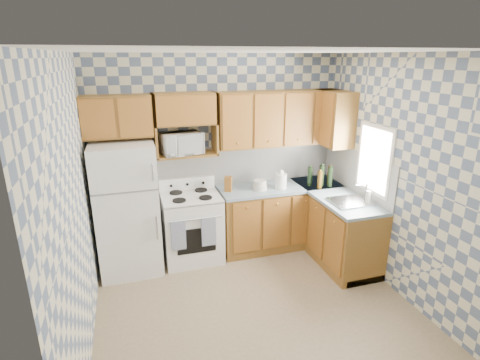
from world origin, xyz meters
name	(u,v)px	position (x,y,z in m)	size (l,w,h in m)	color
floor	(255,307)	(0.00, 0.00, 0.00)	(3.40, 3.40, 0.00)	#7B684D
back_wall	(219,155)	(0.00, 1.60, 1.35)	(3.40, 0.02, 2.70)	slate
right_wall	(399,178)	(1.70, 0.00, 1.35)	(0.02, 3.20, 2.70)	slate
backsplash_back	(246,163)	(0.40, 1.59, 1.20)	(2.60, 0.01, 0.56)	white
backsplash_right	(356,171)	(1.69, 0.80, 1.20)	(0.01, 1.60, 0.56)	white
refrigerator	(127,209)	(-1.27, 1.25, 0.84)	(0.75, 0.70, 1.68)	white
stove_body	(192,228)	(-0.47, 1.28, 0.45)	(0.76, 0.65, 0.90)	white
cooktop	(191,197)	(-0.47, 1.28, 0.91)	(0.76, 0.65, 0.03)	silver
backguard	(187,183)	(-0.47, 1.55, 1.00)	(0.76, 0.08, 0.17)	white
dish_towel_left	(178,236)	(-0.70, 0.93, 0.54)	(0.18, 0.03, 0.39)	navy
dish_towel_right	(209,232)	(-0.31, 0.93, 0.54)	(0.18, 0.03, 0.39)	navy
base_cabinets_back	(280,216)	(0.82, 1.30, 0.44)	(1.75, 0.60, 0.88)	brown
base_cabinets_right	(333,226)	(1.40, 0.80, 0.44)	(0.60, 1.60, 0.88)	brown
countertop_back	(281,187)	(0.82, 1.30, 0.90)	(1.77, 0.63, 0.04)	slate
countertop_right	(335,194)	(1.40, 0.80, 0.90)	(0.63, 1.60, 0.04)	slate
upper_cabinets_back	(279,118)	(0.82, 1.44, 1.85)	(1.75, 0.33, 0.74)	brown
upper_cabinets_fridge	(117,116)	(-1.29, 1.44, 1.97)	(0.82, 0.33, 0.50)	brown
upper_cabinets_right	(332,118)	(1.53, 1.25, 1.85)	(0.33, 0.70, 0.74)	brown
microwave_shelf	(187,155)	(-0.47, 1.44, 1.44)	(0.80, 0.33, 0.03)	brown
microwave	(181,143)	(-0.54, 1.42, 1.59)	(0.51, 0.34, 0.28)	white
sink	(350,202)	(1.40, 0.45, 0.93)	(0.48, 0.40, 0.03)	#B7B7BC
window	(374,160)	(1.69, 0.45, 1.45)	(0.02, 0.66, 0.86)	silver
bottle_0	(322,176)	(1.36, 1.12, 1.07)	(0.07, 0.07, 0.30)	black
bottle_1	(330,177)	(1.46, 1.06, 1.06)	(0.07, 0.07, 0.28)	black
bottle_2	(330,175)	(1.51, 1.16, 1.05)	(0.07, 0.07, 0.26)	#593B0D
bottle_3	(320,180)	(1.29, 1.04, 1.04)	(0.07, 0.07, 0.24)	#593B0D
bottle_4	(310,176)	(1.21, 1.18, 1.05)	(0.07, 0.07, 0.27)	black
knife_block	(228,184)	(0.05, 1.29, 1.02)	(0.09, 0.09, 0.21)	brown
electric_kettle	(281,181)	(0.77, 1.20, 1.02)	(0.16, 0.16, 0.21)	white
food_containers	(260,185)	(0.48, 1.23, 0.99)	(0.20, 0.20, 0.13)	beige
soap_bottle	(368,197)	(1.58, 0.34, 1.01)	(0.06, 0.06, 0.17)	beige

